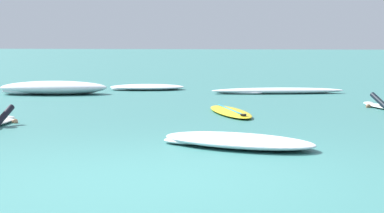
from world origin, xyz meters
TOP-DOWN VIEW (x-y plane):
  - ground_plane at (0.00, 10.00)m, footprint 120.00×120.00m
  - drifting_surfboard at (0.10, 5.31)m, footprint 1.13×2.09m
  - whitewater_front at (0.77, 9.63)m, footprint 3.03×1.12m
  - whitewater_mid_left at (-4.13, 8.73)m, footprint 2.48×1.38m
  - whitewater_mid_right at (-2.38, 10.37)m, footprint 1.92×1.27m
  - whitewater_back at (0.50, 1.86)m, footprint 2.06×1.49m

SIDE VIEW (x-z plane):
  - ground_plane at x=0.00m, z-range 0.00..0.00m
  - drifting_surfboard at x=0.10m, z-range -0.05..0.11m
  - whitewater_mid_right at x=-2.38m, z-range 0.00..0.13m
  - whitewater_front at x=0.77m, z-range 0.00..0.13m
  - whitewater_back at x=0.50m, z-range 0.00..0.13m
  - whitewater_mid_left at x=-4.13m, z-range -0.01..0.28m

